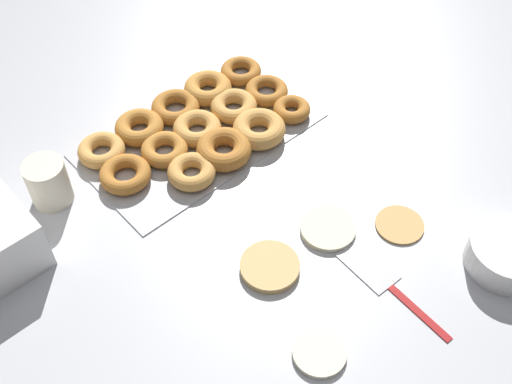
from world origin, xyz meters
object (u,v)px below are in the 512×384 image
object	(u,v)px
paper_cup	(48,182)
spatula	(379,276)
pancake_1	(270,267)
pancake_0	(328,229)
batter_bowl	(507,254)
pancake_2	(400,224)
donut_tray	(201,126)
pancake_3	(320,352)

from	to	relation	value
paper_cup	spatula	xyz separation A→B (m)	(-0.35, 0.56, -0.05)
pancake_1	pancake_0	bearing A→B (deg)	176.07
batter_bowl	spatula	distance (m)	0.24
pancake_1	pancake_2	bearing A→B (deg)	159.54
pancake_2	spatula	xyz separation A→B (m)	(0.12, 0.05, -0.00)
donut_tray	paper_cup	distance (m)	0.35
pancake_1	spatula	size ratio (longest dim) A/B	0.44
pancake_1	batter_bowl	distance (m)	0.44
pancake_2	pancake_1	bearing A→B (deg)	-20.46
pancake_1	paper_cup	distance (m)	0.47
pancake_1	batter_bowl	bearing A→B (deg)	139.73
batter_bowl	spatula	bearing A→B (deg)	-34.76
pancake_3	batter_bowl	distance (m)	0.40
pancake_2	pancake_3	distance (m)	0.32
pancake_0	pancake_1	distance (m)	0.14
donut_tray	batter_bowl	world-z (taller)	batter_bowl
donut_tray	paper_cup	xyz separation A→B (m)	(0.34, -0.05, 0.03)
paper_cup	pancake_0	bearing A→B (deg)	129.66
paper_cup	pancake_3	bearing A→B (deg)	104.63
pancake_2	spatula	size ratio (longest dim) A/B	0.38
pancake_3	pancake_1	bearing A→B (deg)	-106.50
pancake_2	batter_bowl	size ratio (longest dim) A/B	0.64
pancake_2	pancake_3	xyz separation A→B (m)	(0.31, 0.09, 0.00)
pancake_1	pancake_3	world-z (taller)	pancake_1
pancake_3	spatula	xyz separation A→B (m)	(-0.19, -0.03, -0.00)
pancake_0	paper_cup	size ratio (longest dim) A/B	1.10
pancake_1	donut_tray	distance (m)	0.39
pancake_1	paper_cup	world-z (taller)	paper_cup
pancake_3	batter_bowl	world-z (taller)	batter_bowl
pancake_0	donut_tray	bearing A→B (deg)	-88.07
donut_tray	pancake_2	bearing A→B (deg)	105.24
pancake_3	donut_tray	size ratio (longest dim) A/B	0.18
pancake_1	paper_cup	xyz separation A→B (m)	(0.21, -0.42, 0.04)
pancake_0	donut_tray	world-z (taller)	donut_tray
donut_tray	pancake_1	bearing A→B (deg)	70.08
pancake_2	donut_tray	size ratio (longest dim) A/B	0.19
pancake_1	pancake_2	size ratio (longest dim) A/B	1.17
pancake_0	pancake_3	xyz separation A→B (m)	(0.20, 0.17, -0.00)
batter_bowl	paper_cup	bearing A→B (deg)	-52.19
paper_cup	spatula	distance (m)	0.66
batter_bowl	paper_cup	distance (m)	0.89
spatula	paper_cup	bearing A→B (deg)	34.47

